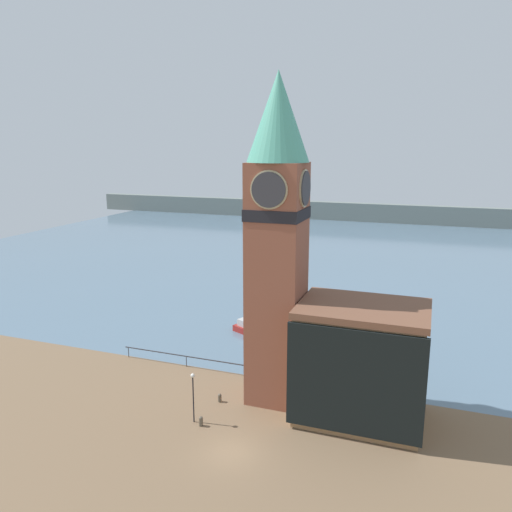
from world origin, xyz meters
TOP-DOWN VIEW (x-y plane):
  - ground_plane at (0.00, 0.00)m, footprint 160.00×160.00m
  - water at (0.00, 71.39)m, footprint 160.00×120.00m
  - far_shoreline at (0.00, 111.39)m, footprint 180.00×3.00m
  - pier_railing at (-9.28, 11.14)m, footprint 13.45×0.08m
  - clock_tower at (0.52, 8.35)m, footprint 4.75×4.75m
  - pier_building at (7.48, 7.61)m, footprint 9.63×7.19m
  - boat_near at (-6.43, 21.24)m, footprint 4.96×3.60m
  - mooring_bollard_near at (-3.46, 2.31)m, footprint 0.31×0.31m
  - mooring_bollard_far at (-3.59, 6.10)m, footprint 0.30×0.30m
  - lamp_post at (-4.21, 2.64)m, footprint 0.32×0.32m

SIDE VIEW (x-z plane):
  - water at x=0.00m, z-range 0.00..0.00m
  - ground_plane at x=0.00m, z-range 0.00..0.00m
  - mooring_bollard_far at x=-3.59m, z-range 0.03..0.75m
  - mooring_bollard_near at x=-3.46m, z-range 0.03..0.81m
  - boat_near at x=-6.43m, z-range -0.20..1.25m
  - pier_railing at x=-9.28m, z-range 0.43..1.52m
  - far_shoreline at x=0.00m, z-range 0.00..5.00m
  - lamp_post at x=-4.21m, z-range 0.79..4.76m
  - pier_building at x=7.48m, z-range 0.02..9.05m
  - clock_tower at x=0.52m, z-range 0.82..26.85m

